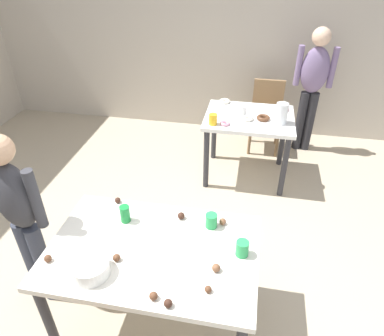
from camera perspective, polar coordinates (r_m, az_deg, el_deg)
The scene contains 30 objects.
ground_plane at distance 2.84m, azimuth -4.49°, elevation -22.94°, with size 6.40×6.40×0.00m, color tan.
wall_back at distance 4.83m, azimuth 5.03°, elevation 20.93°, with size 6.40×0.10×2.60m, color #BCB2A3.
dining_table_near at distance 2.30m, azimuth -6.29°, elevation -14.43°, with size 1.30×0.84×0.75m.
dining_table_far at distance 3.87m, azimuth 9.14°, elevation 6.66°, with size 0.93×0.74×0.75m.
chair_far_table at distance 4.58m, azimuth 11.99°, elevation 8.98°, with size 0.40×0.40×0.87m.
person_girl_near at distance 2.61m, azimuth -26.15°, elevation -6.37°, with size 0.45×0.27×1.41m.
person_adult_far at distance 4.51m, azimuth 19.00°, elevation 13.19°, with size 0.45×0.21×1.52m.
mixing_bowl at distance 2.14m, azimuth -16.17°, elevation -15.32°, with size 0.22×0.22×0.09m, color white.
soda_can at distance 2.40m, azimuth -10.80°, elevation -7.32°, with size 0.07×0.07×0.12m, color #198438.
fork_near at distance 2.33m, azimuth -13.70°, elevation -11.22°, with size 0.17×0.02×0.01m, color silver.
cup_near_0 at distance 2.17m, azimuth 8.15°, elevation -12.78°, with size 0.08×0.08×0.10m, color green.
cup_near_1 at distance 2.33m, azimuth 3.15°, elevation -8.53°, with size 0.08×0.08×0.10m, color green.
cake_ball_0 at distance 2.59m, azimuth -11.95°, elevation -5.15°, with size 0.04×0.04×0.04m, color #3D2319.
cake_ball_1 at distance 2.37m, azimuth 4.99°, elevation -8.64°, with size 0.05×0.05×0.05m, color brown.
cake_ball_2 at distance 1.95m, azimuth -3.90°, elevation -21.05°, with size 0.05×0.05×0.05m, color #3D2319.
cake_ball_3 at distance 2.40m, azimuth -1.78°, elevation -7.75°, with size 0.05×0.05×0.05m, color #3D2319.
cake_ball_4 at distance 1.98m, azimuth -6.27°, elevation -19.92°, with size 0.05×0.05×0.05m, color brown.
cake_ball_5 at distance 2.30m, azimuth -22.33°, elevation -13.41°, with size 0.04×0.04×0.04m, color brown.
cake_ball_6 at distance 2.01m, azimuth 2.63°, elevation -19.04°, with size 0.04×0.04×0.04m, color brown.
cake_ball_7 at distance 2.19m, azimuth -12.13°, elevation -14.02°, with size 0.05×0.05×0.05m, color brown.
cake_ball_8 at distance 2.09m, azimuth 3.93°, elevation -15.85°, with size 0.05×0.05×0.05m, color brown.
pitcher_far at distance 3.69m, azimuth 14.31°, elevation 8.56°, with size 0.12×0.12×0.21m, color white.
cup_far_0 at distance 3.84m, azimuth 13.86°, elevation 8.83°, with size 0.07×0.07×0.11m, color white.
cup_far_1 at distance 3.58m, azimuth 3.42°, elevation 7.88°, with size 0.08×0.08×0.11m, color yellow.
cup_far_2 at distance 3.78m, azimuth 8.17°, elevation 9.08°, with size 0.08×0.08×0.11m, color white.
donut_far_0 at distance 3.73m, azimuth 8.99°, elevation 7.97°, with size 0.12×0.12×0.04m, color white.
donut_far_1 at distance 4.11m, azimuth 5.32°, elevation 10.75°, with size 0.12×0.12×0.04m, color white.
donut_far_2 at distance 4.02m, azimuth 14.66°, elevation 9.26°, with size 0.11×0.11×0.03m, color pink.
donut_far_3 at distance 3.60m, azimuth 5.36°, elevation 7.23°, with size 0.10×0.10×0.03m, color pink.
donut_far_4 at distance 3.76m, azimuth 11.48°, elevation 7.97°, with size 0.14×0.14×0.04m, color brown.
Camera 1 is at (0.49, -1.48, 2.37)m, focal length 32.90 mm.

